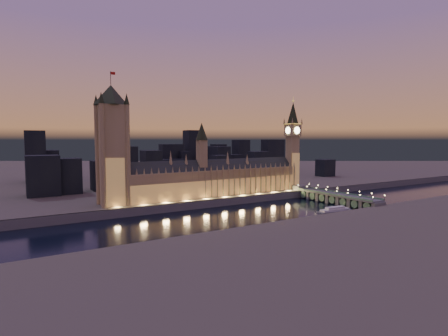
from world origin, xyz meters
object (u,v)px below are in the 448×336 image
palace_of_westminster (218,178)px  elizabeth_tower (293,138)px  victoria_tower (112,140)px  westminster_bridge (332,197)px  river_boat (335,210)px

palace_of_westminster → elizabeth_tower: (107.01, 0.19, 44.50)m
palace_of_westminster → victoria_tower: bearing=179.9°
westminster_bridge → river_boat: bearing=-134.8°
elizabeth_tower → westminster_bridge: (-1.01, -65.37, -64.89)m
elizabeth_tower → westminster_bridge: size_ratio=1.00×
westminster_bridge → river_boat: westminster_bridge is taller
victoria_tower → westminster_bridge: size_ratio=1.08×
palace_of_westminster → river_boat: palace_of_westminster is taller
westminster_bridge → river_boat: 47.99m
victoria_tower → elizabeth_tower: (218.00, 0.00, 2.55)m
elizabeth_tower → river_boat: elizabeth_tower is taller
river_boat → palace_of_westminster: bearing=126.1°
victoria_tower → river_boat: (183.32, -99.28, -66.77)m
palace_of_westminster → westminster_bridge: palace_of_westminster is taller
victoria_tower → elizabeth_tower: 218.01m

